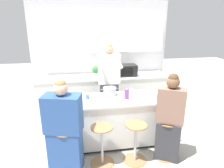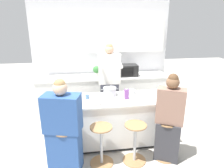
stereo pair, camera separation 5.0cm
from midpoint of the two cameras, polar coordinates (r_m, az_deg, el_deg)
The scene contains 19 objects.
ground_plane at distance 3.98m, azimuth -0.19°, elevation -16.05°, with size 16.00×16.00×0.00m, color #B2ADA3.
wall_back at distance 5.13m, azimuth -3.54°, elevation 10.16°, with size 3.43×0.22×2.70m.
back_counter at distance 5.06m, azimuth -2.89°, elevation -2.66°, with size 3.19×0.71×0.90m.
kitchen_island at distance 3.75m, azimuth -0.20°, elevation -10.37°, with size 2.02×0.73×0.88m.
bar_stool_leftmost at distance 3.27m, azimuth -13.15°, elevation -17.57°, with size 0.38×0.38×0.67m.
bar_stool_center_left at distance 3.28m, azimuth -3.31°, elevation -16.97°, with size 0.38×0.38×0.67m.
bar_stool_center_right at distance 3.35m, azimuth 6.28°, elevation -16.23°, with size 0.38×0.38×0.67m.
bar_stool_rightmost at distance 3.53m, azimuth 14.90°, elevation -14.81°, with size 0.38×0.38×0.67m.
person_cooking at distance 4.10m, azimuth -1.20°, elevation -1.17°, with size 0.47×0.57×1.79m.
person_wrapped_blanket at distance 3.08m, azimuth -14.01°, elevation -12.53°, with size 0.58×0.41×1.46m.
person_seated_near at distance 3.36m, azimuth 15.63°, elevation -10.30°, with size 0.48×0.41×1.47m.
cooking_pot at distance 3.69m, azimuth -1.07°, elevation -2.14°, with size 0.33×0.24×0.15m.
fruit_bowl at distance 3.81m, azimuth 4.80°, elevation -2.21°, with size 0.20×0.20×0.07m.
mixing_bowl_steel at distance 3.32m, azimuth -5.61°, elevation -5.43°, with size 0.24×0.24×0.06m.
coffee_cup_near at distance 3.57m, azimuth -7.47°, elevation -3.65°, with size 0.10×0.07×0.08m.
coffee_cup_far at distance 3.59m, azimuth 12.82°, elevation -3.83°, with size 0.12×0.08×0.08m.
juice_carton at distance 3.53m, azimuth 3.78°, elevation -2.88°, with size 0.07×0.07×0.19m.
microwave at distance 4.94m, azimuth 3.95°, elevation 3.96°, with size 0.46×0.34×0.28m.
potted_plant at distance 4.87m, azimuth -4.96°, elevation 3.87°, with size 0.18×0.18×0.26m.
Camera 1 is at (-0.56, -3.26, 2.21)m, focal length 32.00 mm.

